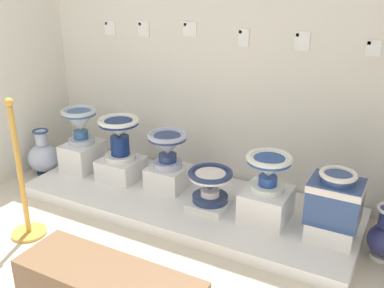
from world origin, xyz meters
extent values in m
cube|color=silver|center=(1.75, 2.80, 1.58)|extent=(3.71, 0.06, 3.15)
cube|color=white|center=(1.75, 2.23, 0.05)|extent=(2.82, 1.04, 0.09)
cube|color=white|center=(0.61, 2.26, 0.23)|extent=(0.29, 0.38, 0.26)
cylinder|color=silver|center=(0.61, 2.26, 0.38)|extent=(0.24, 0.24, 0.05)
cylinder|color=#2D5A91|center=(0.61, 2.26, 0.45)|extent=(0.14, 0.14, 0.08)
cone|color=silver|center=(0.61, 2.26, 0.58)|extent=(0.32, 0.32, 0.19)
cylinder|color=#2D5A91|center=(0.61, 2.26, 0.66)|extent=(0.31, 0.31, 0.03)
torus|color=silver|center=(0.61, 2.26, 0.68)|extent=(0.33, 0.33, 0.04)
cylinder|color=#2D5A91|center=(0.61, 2.26, 0.67)|extent=(0.22, 0.22, 0.01)
cube|color=white|center=(1.04, 2.28, 0.19)|extent=(0.35, 0.36, 0.19)
cylinder|color=white|center=(1.04, 2.28, 0.30)|extent=(0.28, 0.28, 0.04)
cylinder|color=navy|center=(1.04, 2.28, 0.41)|extent=(0.17, 0.17, 0.18)
cone|color=white|center=(1.04, 2.28, 0.58)|extent=(0.36, 0.36, 0.15)
cylinder|color=navy|center=(1.04, 2.28, 0.63)|extent=(0.35, 0.35, 0.03)
torus|color=white|center=(1.04, 2.28, 0.65)|extent=(0.37, 0.37, 0.04)
cylinder|color=navy|center=(1.04, 2.28, 0.64)|extent=(0.25, 0.25, 0.01)
cube|color=white|center=(1.52, 2.32, 0.19)|extent=(0.32, 0.32, 0.19)
cylinder|color=#ACB5D0|center=(1.52, 2.32, 0.31)|extent=(0.25, 0.25, 0.06)
cylinder|color=navy|center=(1.52, 2.32, 0.38)|extent=(0.16, 0.16, 0.07)
cone|color=#ACB5D0|center=(1.52, 2.32, 0.49)|extent=(0.33, 0.33, 0.17)
cylinder|color=navy|center=(1.52, 2.32, 0.56)|extent=(0.33, 0.33, 0.03)
torus|color=#ACB5D0|center=(1.52, 2.32, 0.58)|extent=(0.35, 0.35, 0.04)
cylinder|color=navy|center=(1.52, 2.32, 0.58)|extent=(0.23, 0.23, 0.01)
cube|color=white|center=(2.00, 2.17, 0.12)|extent=(0.30, 0.33, 0.06)
cylinder|color=navy|center=(2.00, 2.17, 0.18)|extent=(0.29, 0.29, 0.05)
cylinder|color=white|center=(2.00, 2.17, 0.23)|extent=(0.15, 0.15, 0.05)
cone|color=navy|center=(2.00, 2.17, 0.32)|extent=(0.34, 0.34, 0.14)
cylinder|color=white|center=(2.00, 2.17, 0.37)|extent=(0.34, 0.34, 0.03)
torus|color=navy|center=(2.00, 2.17, 0.39)|extent=(0.36, 0.36, 0.04)
cylinder|color=white|center=(2.00, 2.17, 0.39)|extent=(0.24, 0.24, 0.01)
cube|color=white|center=(2.46, 2.21, 0.22)|extent=(0.35, 0.38, 0.24)
cylinder|color=white|center=(2.46, 2.21, 0.36)|extent=(0.26, 0.26, 0.05)
cylinder|color=#224594|center=(2.46, 2.21, 0.42)|extent=(0.14, 0.14, 0.07)
cone|color=white|center=(2.46, 2.21, 0.53)|extent=(0.33, 0.33, 0.15)
cylinder|color=#224594|center=(2.46, 2.21, 0.58)|extent=(0.33, 0.33, 0.03)
torus|color=white|center=(2.46, 2.21, 0.60)|extent=(0.35, 0.35, 0.04)
cylinder|color=#224594|center=(2.46, 2.21, 0.60)|extent=(0.23, 0.23, 0.01)
cube|color=white|center=(2.96, 2.18, 0.17)|extent=(0.33, 0.29, 0.14)
cube|color=navy|center=(2.96, 2.18, 0.39)|extent=(0.36, 0.29, 0.31)
cube|color=white|center=(2.96, 2.18, 0.51)|extent=(0.36, 0.30, 0.05)
cylinder|color=navy|center=(2.96, 2.18, 0.57)|extent=(0.23, 0.23, 0.05)
torus|color=white|center=(2.96, 2.18, 0.60)|extent=(0.26, 0.26, 0.04)
cube|color=white|center=(0.63, 2.77, 1.37)|extent=(0.12, 0.01, 0.13)
cube|color=slate|center=(0.59, 2.77, 1.41)|extent=(0.02, 0.01, 0.02)
cube|color=white|center=(1.01, 2.77, 1.38)|extent=(0.12, 0.01, 0.14)
cube|color=#386BAD|center=(0.98, 2.77, 1.42)|extent=(0.02, 0.01, 0.02)
cube|color=white|center=(1.49, 2.77, 1.40)|extent=(0.13, 0.01, 0.13)
cube|color=#5B9E4C|center=(1.45, 2.77, 1.44)|extent=(0.02, 0.01, 0.02)
cube|color=white|center=(1.99, 2.77, 1.37)|extent=(0.09, 0.01, 0.15)
cube|color=#5B9E4C|center=(1.96, 2.77, 1.41)|extent=(0.02, 0.01, 0.02)
cube|color=white|center=(2.48, 2.77, 1.37)|extent=(0.12, 0.01, 0.15)
cube|color=slate|center=(2.44, 2.77, 1.42)|extent=(0.02, 0.01, 0.02)
cube|color=white|center=(2.99, 2.77, 1.36)|extent=(0.10, 0.01, 0.11)
cube|color=#386BAD|center=(2.96, 2.77, 1.39)|extent=(0.02, 0.01, 0.02)
cylinder|color=navy|center=(0.20, 2.15, 0.01)|extent=(0.16, 0.16, 0.03)
ellipsoid|color=silver|center=(0.20, 2.15, 0.17)|extent=(0.30, 0.30, 0.28)
cylinder|color=silver|center=(0.20, 2.15, 0.38)|extent=(0.11, 0.11, 0.14)
torus|color=navy|center=(0.20, 2.15, 0.45)|extent=(0.15, 0.15, 0.02)
cylinder|color=white|center=(3.31, 2.26, 0.01)|extent=(0.18, 0.18, 0.03)
cylinder|color=gold|center=(0.89, 1.29, 0.01)|extent=(0.26, 0.26, 0.02)
cylinder|color=gold|center=(0.89, 1.29, 0.52)|extent=(0.04, 0.04, 0.99)
sphere|color=gold|center=(0.89, 1.29, 1.05)|extent=(0.06, 0.06, 0.06)
camera|label=1|loc=(3.36, -0.68, 1.89)|focal=41.51mm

